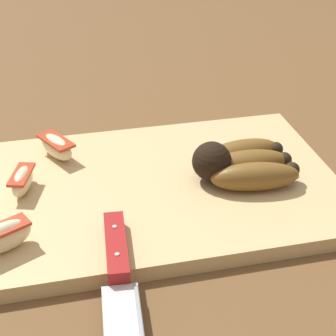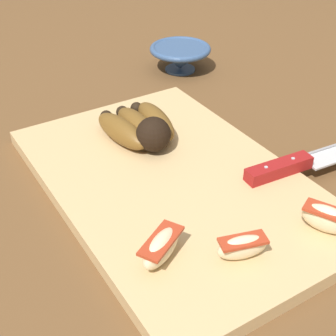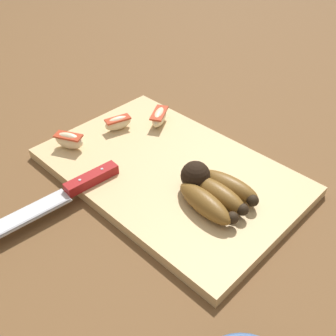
{
  "view_description": "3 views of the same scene",
  "coord_description": "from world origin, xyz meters",
  "px_view_note": "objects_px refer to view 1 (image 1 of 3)",
  "views": [
    {
      "loc": [
        -0.11,
        -0.57,
        0.39
      ],
      "look_at": [
        0.01,
        -0.03,
        0.05
      ],
      "focal_mm": 56.27,
      "sensor_mm": 36.0,
      "label": 1
    },
    {
      "loc": [
        -0.45,
        0.27,
        0.41
      ],
      "look_at": [
        -0.0,
        -0.01,
        0.04
      ],
      "focal_mm": 52.31,
      "sensor_mm": 36.0,
      "label": 2
    },
    {
      "loc": [
        0.39,
        -0.42,
        0.47
      ],
      "look_at": [
        0.01,
        -0.03,
        0.03
      ],
      "focal_mm": 41.7,
      "sensor_mm": 36.0,
      "label": 3
    }
  ],
  "objects_px": {
    "apple_wedge_middle": "(5,236)",
    "apple_wedge_far": "(57,146)",
    "banana_bunch": "(241,163)",
    "apple_wedge_near": "(22,181)",
    "chefs_knife": "(120,281)"
  },
  "relations": [
    {
      "from": "apple_wedge_middle",
      "to": "apple_wedge_far",
      "type": "height_order",
      "value": "apple_wedge_middle"
    },
    {
      "from": "apple_wedge_middle",
      "to": "apple_wedge_far",
      "type": "xyz_separation_m",
      "value": [
        0.06,
        0.18,
        -0.0
      ]
    },
    {
      "from": "banana_bunch",
      "to": "chefs_knife",
      "type": "bearing_deg",
      "value": -138.11
    },
    {
      "from": "banana_bunch",
      "to": "apple_wedge_far",
      "type": "relative_size",
      "value": 1.94
    },
    {
      "from": "banana_bunch",
      "to": "apple_wedge_far",
      "type": "distance_m",
      "value": 0.25
    },
    {
      "from": "apple_wedge_middle",
      "to": "apple_wedge_far",
      "type": "distance_m",
      "value": 0.19
    },
    {
      "from": "apple_wedge_near",
      "to": "apple_wedge_far",
      "type": "distance_m",
      "value": 0.09
    },
    {
      "from": "banana_bunch",
      "to": "chefs_knife",
      "type": "xyz_separation_m",
      "value": [
        -0.18,
        -0.16,
        -0.01
      ]
    },
    {
      "from": "apple_wedge_near",
      "to": "apple_wedge_far",
      "type": "relative_size",
      "value": 0.87
    },
    {
      "from": "apple_wedge_near",
      "to": "apple_wedge_middle",
      "type": "relative_size",
      "value": 0.97
    },
    {
      "from": "apple_wedge_middle",
      "to": "chefs_knife",
      "type": "bearing_deg",
      "value": -36.31
    },
    {
      "from": "chefs_knife",
      "to": "apple_wedge_near",
      "type": "bearing_deg",
      "value": 116.27
    },
    {
      "from": "apple_wedge_middle",
      "to": "apple_wedge_near",
      "type": "bearing_deg",
      "value": 81.6
    },
    {
      "from": "chefs_knife",
      "to": "apple_wedge_middle",
      "type": "xyz_separation_m",
      "value": [
        -0.11,
        0.08,
        0.01
      ]
    },
    {
      "from": "chefs_knife",
      "to": "apple_wedge_near",
      "type": "height_order",
      "value": "apple_wedge_near"
    }
  ]
}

